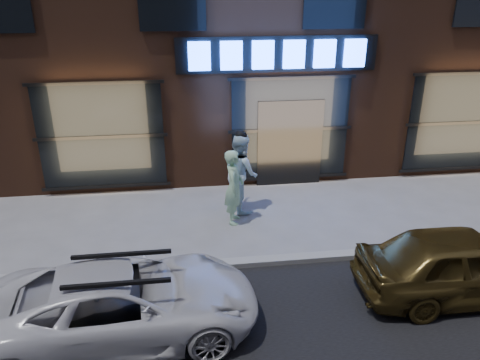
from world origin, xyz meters
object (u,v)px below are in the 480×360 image
object	(u,v)px
man_bowtie	(234,187)
gold_sedan	(464,264)
white_suv	(123,303)
man_cap	(241,172)

from	to	relation	value
man_bowtie	gold_sedan	distance (m)	5.05
white_suv	gold_sedan	size ratio (longest dim) A/B	1.13
white_suv	gold_sedan	world-z (taller)	gold_sedan
man_bowtie	white_suv	xyz separation A→B (m)	(-2.21, -3.58, -0.30)
white_suv	man_cap	bearing A→B (deg)	-35.55
man_cap	white_suv	xyz separation A→B (m)	(-2.47, -4.25, -0.38)
man_cap	gold_sedan	size ratio (longest dim) A/B	0.51
man_bowtie	gold_sedan	size ratio (longest dim) A/B	0.47
white_suv	gold_sedan	distance (m)	6.01
man_bowtie	man_cap	bearing A→B (deg)	-9.47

